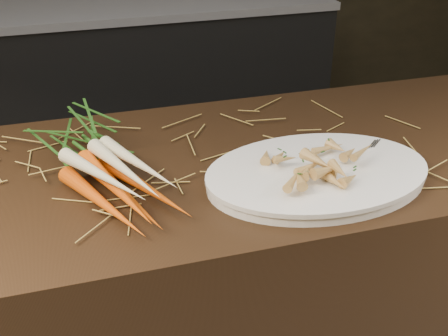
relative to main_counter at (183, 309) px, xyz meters
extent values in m
cube|color=black|center=(0.00, 0.00, 0.00)|extent=(2.40, 0.70, 0.90)
cube|color=black|center=(0.30, 1.88, -0.05)|extent=(1.80, 0.60, 0.80)
cube|color=#99999E|center=(0.30, 1.88, 0.37)|extent=(1.82, 0.62, 0.04)
cone|color=#C73900|center=(-0.18, -0.14, 0.47)|extent=(0.17, 0.30, 0.04)
cone|color=#C73900|center=(-0.13, -0.12, 0.47)|extent=(0.15, 0.30, 0.04)
cone|color=#C73900|center=(-0.09, -0.10, 0.47)|extent=(0.18, 0.29, 0.04)
cone|color=#C73900|center=(-0.15, -0.14, 0.50)|extent=(0.14, 0.31, 0.04)
cone|color=beige|center=(-0.17, -0.13, 0.53)|extent=(0.17, 0.27, 0.05)
cone|color=beige|center=(-0.13, -0.12, 0.53)|extent=(0.13, 0.28, 0.04)
cone|color=beige|center=(-0.10, -0.09, 0.53)|extent=(0.14, 0.28, 0.05)
ellipsoid|color=#2D7121|center=(-0.23, 0.13, 0.50)|extent=(0.27, 0.32, 0.10)
cube|color=silver|center=(0.47, -0.18, 0.48)|extent=(0.15, 0.14, 0.00)
camera|label=1|loc=(-0.21, -1.13, 1.10)|focal=45.00mm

